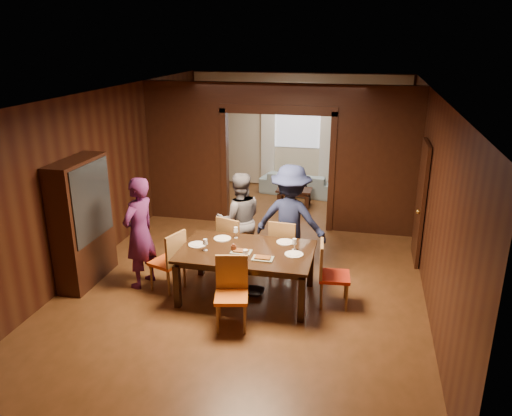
% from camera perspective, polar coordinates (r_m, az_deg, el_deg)
% --- Properties ---
extents(floor, '(9.00, 9.00, 0.00)m').
position_cam_1_polar(floor, '(9.02, 0.51, -5.48)').
color(floor, '#4F3016').
rests_on(floor, ground).
extents(ceiling, '(5.50, 9.00, 0.02)m').
position_cam_1_polar(ceiling, '(8.24, 0.57, 13.15)').
color(ceiling, silver).
rests_on(ceiling, room_walls).
extents(room_walls, '(5.52, 9.01, 2.90)m').
position_cam_1_polar(room_walls, '(10.30, 2.75, 6.49)').
color(room_walls, black).
rests_on(room_walls, floor).
extents(person_purple, '(0.57, 0.73, 1.77)m').
position_cam_1_polar(person_purple, '(7.90, -13.18, -2.77)').
color(person_purple, '#4C1A49').
rests_on(person_purple, floor).
extents(person_grey, '(0.97, 0.87, 1.64)m').
position_cam_1_polar(person_grey, '(8.40, -1.91, -1.36)').
color(person_grey, '#54535A').
rests_on(person_grey, floor).
extents(person_navy, '(1.27, 0.84, 1.83)m').
position_cam_1_polar(person_navy, '(8.14, 3.97, -1.36)').
color(person_navy, '#1B2244').
rests_on(person_navy, floor).
extents(sofa, '(1.98, 1.05, 0.55)m').
position_cam_1_polar(sofa, '(12.47, 4.96, 2.86)').
color(sofa, '#93B2C0').
rests_on(sofa, floor).
extents(serving_bowl, '(0.32, 0.32, 0.08)m').
position_cam_1_polar(serving_bowl, '(7.41, -0.20, -4.43)').
color(serving_bowl, black).
rests_on(serving_bowl, dining_table).
extents(dining_table, '(1.97, 1.22, 0.76)m').
position_cam_1_polar(dining_table, '(7.55, -1.09, -7.47)').
color(dining_table, black).
rests_on(dining_table, floor).
extents(coffee_table, '(0.80, 0.50, 0.40)m').
position_cam_1_polar(coffee_table, '(11.60, 4.37, 1.24)').
color(coffee_table, black).
rests_on(coffee_table, floor).
extents(chair_left, '(0.56, 0.56, 0.97)m').
position_cam_1_polar(chair_left, '(7.84, -10.13, -5.89)').
color(chair_left, '#D24B13').
rests_on(chair_left, floor).
extents(chair_right, '(0.48, 0.48, 0.97)m').
position_cam_1_polar(chair_right, '(7.38, 8.97, -7.49)').
color(chair_right, red).
rests_on(chair_right, floor).
extents(chair_far_l, '(0.56, 0.56, 0.97)m').
position_cam_1_polar(chair_far_l, '(8.35, -2.43, -3.97)').
color(chair_far_l, orange).
rests_on(chair_far_l, floor).
extents(chair_far_r, '(0.47, 0.47, 0.97)m').
position_cam_1_polar(chair_far_r, '(8.22, 3.28, -4.38)').
color(chair_far_r, '#BF4E12').
rests_on(chair_far_r, floor).
extents(chair_near, '(0.52, 0.52, 0.97)m').
position_cam_1_polar(chair_near, '(6.77, -2.83, -9.85)').
color(chair_near, orange).
rests_on(chair_near, floor).
extents(hutch, '(0.40, 1.20, 2.00)m').
position_cam_1_polar(hutch, '(8.26, -19.22, -1.51)').
color(hutch, black).
rests_on(hutch, floor).
extents(door_right, '(0.06, 0.90, 2.10)m').
position_cam_1_polar(door_right, '(9.00, 18.29, 0.61)').
color(door_right, black).
rests_on(door_right, floor).
extents(window_far, '(1.20, 0.03, 1.30)m').
position_cam_1_polar(window_far, '(12.74, 4.79, 9.80)').
color(window_far, silver).
rests_on(window_far, back_wall).
extents(curtain_left, '(0.35, 0.06, 2.40)m').
position_cam_1_polar(curtain_left, '(12.91, 1.38, 7.95)').
color(curtain_left, white).
rests_on(curtain_left, back_wall).
extents(curtain_right, '(0.35, 0.06, 2.40)m').
position_cam_1_polar(curtain_right, '(12.71, 8.09, 7.59)').
color(curtain_right, white).
rests_on(curtain_right, back_wall).
extents(plate_left, '(0.27, 0.27, 0.01)m').
position_cam_1_polar(plate_left, '(7.61, -6.73, -4.17)').
color(plate_left, silver).
rests_on(plate_left, dining_table).
extents(plate_far_l, '(0.27, 0.27, 0.01)m').
position_cam_1_polar(plate_far_l, '(7.80, -3.86, -3.49)').
color(plate_far_l, silver).
rests_on(plate_far_l, dining_table).
extents(plate_far_r, '(0.27, 0.27, 0.01)m').
position_cam_1_polar(plate_far_r, '(7.66, 3.36, -3.91)').
color(plate_far_r, white).
rests_on(plate_far_r, dining_table).
extents(plate_right, '(0.27, 0.27, 0.01)m').
position_cam_1_polar(plate_right, '(7.26, 4.36, -5.29)').
color(plate_right, white).
rests_on(plate_right, dining_table).
extents(plate_near, '(0.27, 0.27, 0.01)m').
position_cam_1_polar(plate_near, '(7.05, -2.01, -6.03)').
color(plate_near, silver).
rests_on(plate_near, dining_table).
extents(platter_a, '(0.30, 0.20, 0.04)m').
position_cam_1_polar(platter_a, '(7.31, -1.71, -4.96)').
color(platter_a, gray).
rests_on(platter_a, dining_table).
extents(platter_b, '(0.30, 0.20, 0.04)m').
position_cam_1_polar(platter_b, '(7.10, 0.77, -5.73)').
color(platter_b, gray).
rests_on(platter_b, dining_table).
extents(wineglass_left, '(0.08, 0.08, 0.18)m').
position_cam_1_polar(wineglass_left, '(7.38, -5.82, -4.20)').
color(wineglass_left, white).
rests_on(wineglass_left, dining_table).
extents(wineglass_far, '(0.08, 0.08, 0.18)m').
position_cam_1_polar(wineglass_far, '(7.79, -2.31, -2.81)').
color(wineglass_far, silver).
rests_on(wineglass_far, dining_table).
extents(wineglass_right, '(0.08, 0.08, 0.18)m').
position_cam_1_polar(wineglass_right, '(7.38, 4.41, -4.16)').
color(wineglass_right, white).
rests_on(wineglass_right, dining_table).
extents(tumbler, '(0.07, 0.07, 0.14)m').
position_cam_1_polar(tumbler, '(7.08, -1.22, -5.33)').
color(tumbler, silver).
rests_on(tumbler, dining_table).
extents(condiment_jar, '(0.08, 0.08, 0.11)m').
position_cam_1_polar(condiment_jar, '(7.34, -2.56, -4.55)').
color(condiment_jar, '#492111').
rests_on(condiment_jar, dining_table).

